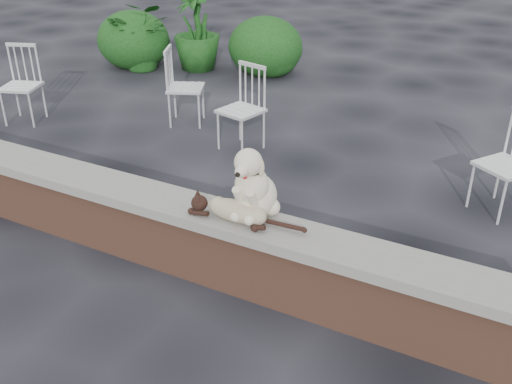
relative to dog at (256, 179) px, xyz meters
The scene contains 12 objects.
ground 1.23m from the dog, behind, with size 60.00×60.00×0.00m, color black.
brick_wall 1.07m from the dog, behind, with size 6.00×0.30×0.50m, color brown.
capstone 0.93m from the dog, behind, with size 6.20×0.40×0.08m, color slate.
dog is the anchor object (origin of this frame).
cat 0.26m from the dog, 118.07° to the right, with size 1.02×0.25×0.17m, color tan, non-canonical shape.
chair_d 2.48m from the dog, 53.53° to the left, with size 0.56×0.56×0.94m, color white, non-canonical shape.
chair_a 4.42m from the dog, 159.04° to the left, with size 0.56×0.56×0.94m, color white, non-canonical shape.
chair_e 3.41m from the dog, 132.70° to the left, with size 0.56×0.56×0.94m, color white, non-canonical shape.
chair_b 2.51m from the dog, 121.86° to the left, with size 0.56×0.56×0.94m, color white, non-canonical shape.
potted_plant_a 5.92m from the dog, 135.47° to the left, with size 0.97×0.84×1.08m, color #113D11.
potted_plant_b 5.74m from the dog, 127.27° to the left, with size 0.74×0.74×1.32m, color #113D11.
shrubbery 5.64m from the dog, 125.52° to the left, with size 3.23×1.72×0.94m.
Camera 1 is at (2.57, -3.09, 2.69)m, focal length 41.10 mm.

